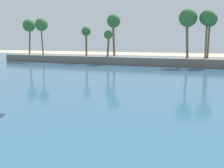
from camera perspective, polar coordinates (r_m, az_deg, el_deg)
sea at (r=52.94m, az=14.16°, el=3.17°), size 220.00×92.04×0.06m
palm_headland at (r=59.02m, az=13.29°, el=6.46°), size 94.10×6.00×11.97m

